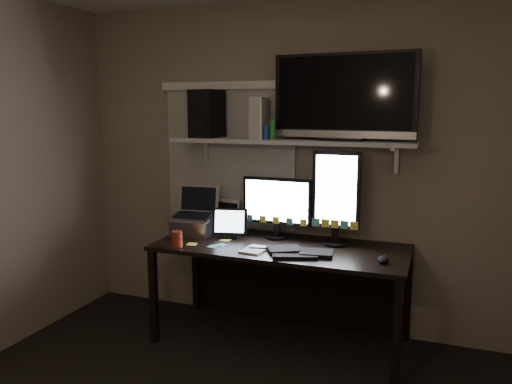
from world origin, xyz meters
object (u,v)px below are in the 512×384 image
at_px(keyboard, 300,252).
at_px(tv, 344,97).
at_px(monitor_portrait, 336,198).
at_px(monitor_landscape, 277,208).
at_px(mouse, 383,259).
at_px(laptop, 192,212).
at_px(game_console, 260,118).
at_px(cup, 177,239).
at_px(tablet, 230,223).
at_px(speaker, 207,114).
at_px(desk, 285,264).

height_order(keyboard, tv, tv).
bearing_deg(keyboard, monitor_portrait, 41.18).
bearing_deg(monitor_landscape, keyboard, -48.55).
height_order(mouse, laptop, laptop).
distance_m(mouse, game_console, 1.36).
bearing_deg(keyboard, cup, 169.77).
height_order(tablet, tv, tv).
relative_size(monitor_landscape, laptop, 1.46).
bearing_deg(speaker, cup, -87.41).
bearing_deg(tablet, laptop, 169.91).
distance_m(cup, speaker, 1.00).
bearing_deg(keyboard, laptop, 148.88).
distance_m(monitor_landscape, speaker, 0.90).
height_order(monitor_landscape, tablet, monitor_landscape).
relative_size(monitor_landscape, tablet, 2.03).
bearing_deg(tv, speaker, -175.90).
bearing_deg(speaker, keyboard, -16.88).
distance_m(monitor_landscape, tablet, 0.37).
relative_size(monitor_portrait, tablet, 2.60).
height_order(mouse, game_console, game_console).
height_order(desk, monitor_portrait, monitor_portrait).
distance_m(keyboard, cup, 0.88).
bearing_deg(monitor_landscape, tv, 2.39).
height_order(cup, tv, tv).
distance_m(tablet, tv, 1.24).
bearing_deg(speaker, desk, -1.34).
xyz_separation_m(monitor_landscape, monitor_portrait, (0.45, -0.02, 0.11)).
xyz_separation_m(tablet, game_console, (0.19, 0.14, 0.79)).
distance_m(laptop, cup, 0.36).
relative_size(keyboard, cup, 4.09).
bearing_deg(tv, game_console, -177.27).
relative_size(keyboard, tablet, 1.72).
relative_size(tv, game_console, 3.30).
bearing_deg(mouse, tablet, 159.22).
relative_size(desk, mouse, 16.69).
bearing_deg(game_console, mouse, -27.26).
bearing_deg(tv, desk, -165.51).
relative_size(monitor_landscape, tv, 0.54).
distance_m(desk, tv, 1.29).
xyz_separation_m(desk, tv, (0.39, 0.07, 1.23)).
bearing_deg(monitor_landscape, tablet, -157.63).
height_order(desk, cup, cup).
relative_size(tablet, laptop, 0.72).
bearing_deg(monitor_portrait, game_console, 177.26).
relative_size(laptop, cup, 3.31).
distance_m(monitor_portrait, tablet, 0.82).
relative_size(mouse, laptop, 0.29).
height_order(mouse, cup, cup).
height_order(laptop, cup, laptop).
bearing_deg(monitor_landscape, mouse, -20.36).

